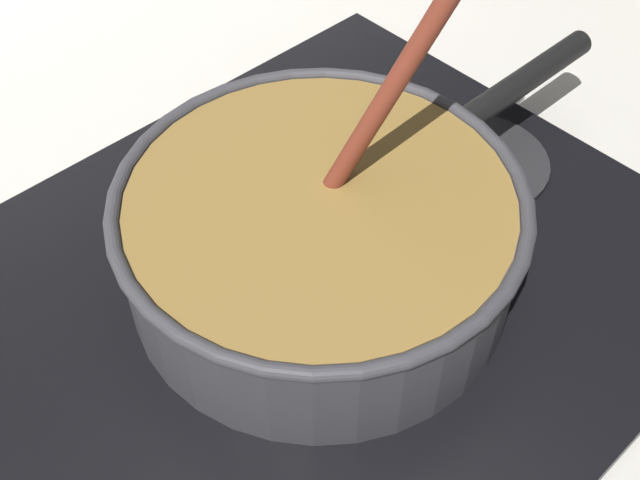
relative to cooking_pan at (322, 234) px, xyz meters
The scene contains 5 objects.
ground 0.15m from the cooking_pan, 114.06° to the right, with size 2.40×1.60×0.04m, color beige.
hob_plate 0.05m from the cooking_pan, behind, with size 0.56×0.48×0.01m, color black.
burner_ring 0.04m from the cooking_pan, behind, with size 0.18×0.18×0.01m, color #592D0C.
spare_burner 0.19m from the cooking_pan, ahead, with size 0.13×0.13×0.01m, color #262628.
cooking_pan is the anchor object (origin of this frame).
Camera 1 is at (-0.22, -0.17, 0.49)m, focal length 45.27 mm.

